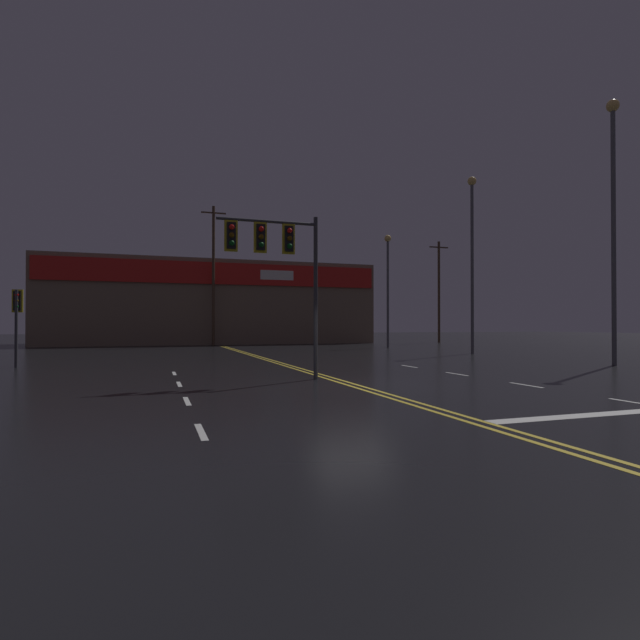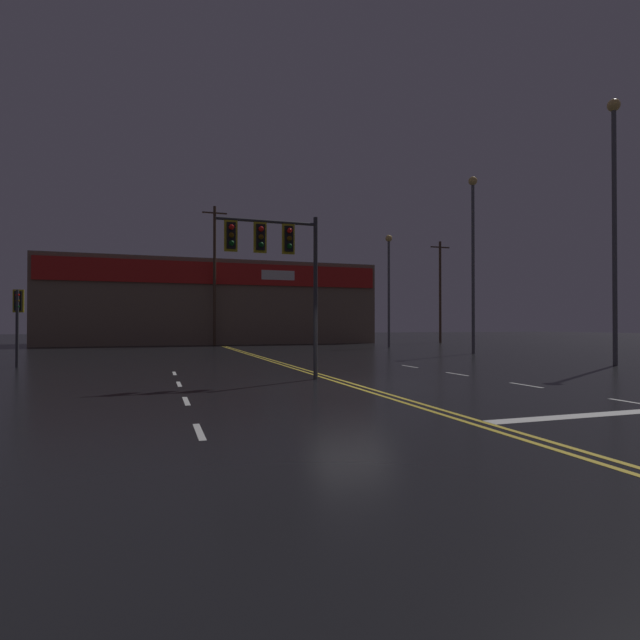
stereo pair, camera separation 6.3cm
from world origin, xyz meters
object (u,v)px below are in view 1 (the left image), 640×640
Objects in this scene: streetlight_near_right at (613,201)px; streetlight_median_approach at (388,275)px; traffic_signal_median at (274,251)px; traffic_signal_corner_northwest at (17,310)px; streetlight_near_left at (472,243)px.

streetlight_near_right reaches higher than streetlight_median_approach.
traffic_signal_median is 25.74m from streetlight_median_approach.
streetlight_near_left reaches higher than traffic_signal_corner_northwest.
streetlight_median_approach is at bearing 55.36° from traffic_signal_median.
traffic_signal_median is at bearing -124.64° from streetlight_median_approach.
traffic_signal_median reaches higher than traffic_signal_corner_northwest.
traffic_signal_median is at bearing -175.77° from streetlight_near_right.
streetlight_median_approach is at bearing 95.93° from streetlight_near_left.
streetlight_near_left reaches higher than traffic_signal_median.
streetlight_near_right is at bearing -87.96° from streetlight_near_left.
streetlight_near_right reaches higher than streetlight_near_left.
streetlight_median_approach is at bearing 93.99° from streetlight_near_right.
traffic_signal_corner_northwest is at bearing 137.19° from traffic_signal_median.
traffic_signal_corner_northwest is 0.30× the size of streetlight_near_left.
traffic_signal_median is 0.59× the size of streetlight_median_approach.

